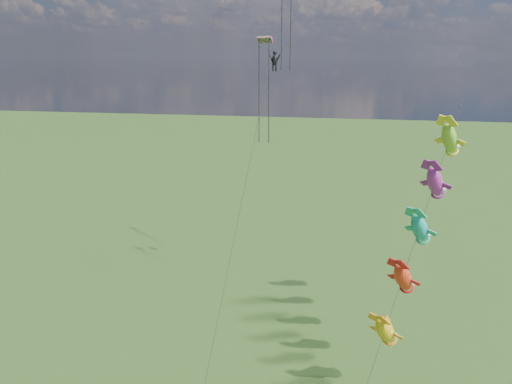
# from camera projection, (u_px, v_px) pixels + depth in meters

# --- Properties ---
(fish_windsock_rig) EXTENTS (7.04, 14.43, 17.79)m
(fish_windsock_rig) POSITION_uv_depth(u_px,v_px,m) (419.00, 228.00, 30.51)
(fish_windsock_rig) COLOR #4F3928
(fish_windsock_rig) RESTS_ON ground
(parafoil_rig) EXTENTS (3.18, 17.44, 27.74)m
(parafoil_rig) POSITION_uv_depth(u_px,v_px,m) (273.00, 53.00, 36.07)
(parafoil_rig) COLOR #4F3928
(parafoil_rig) RESTS_ON ground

